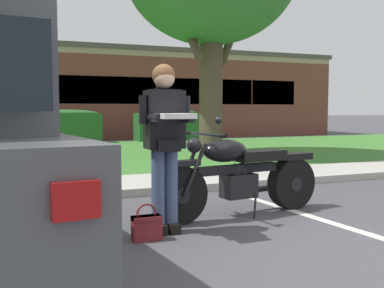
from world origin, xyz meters
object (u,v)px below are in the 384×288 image
Objects in this scene: hedge_center_right at (168,125)px; brick_building at (36,94)px; handbag at (147,226)px; rider_person at (165,134)px; motorcycle at (246,175)px; hedge_center_left at (65,126)px.

hedge_center_right is 7.59m from brick_building.
handbag is 18.61m from brick_building.
hedge_center_right is (4.33, 12.31, -0.36)m from rider_person.
hedge_center_right reaches higher than handbag.
brick_building reaches higher than rider_person.
hedge_center_left reaches higher than motorcycle.
rider_person is 0.68× the size of hedge_center_right.
handbag is at bearing -143.90° from rider_person.
rider_person is at bearing -160.86° from motorcycle.
hedge_center_right is at bearing 69.84° from handbag.
motorcycle is 0.91× the size of hedge_center_left.
hedge_center_left is (-0.65, 11.91, 0.17)m from motorcycle.
handbag is at bearing -90.50° from brick_building.
hedge_center_left is at bearing -84.45° from brick_building.
rider_person is 12.33m from hedge_center_left.
rider_person reaches higher than hedge_center_left.
rider_person is at bearing -92.28° from hedge_center_left.
brick_building reaches higher than hedge_center_right.
brick_building reaches higher than motorcycle.
motorcycle is 1.31× the size of rider_person.
hedge_center_left is at bearing 93.14° from motorcycle.
rider_person is at bearing -89.71° from brick_building.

